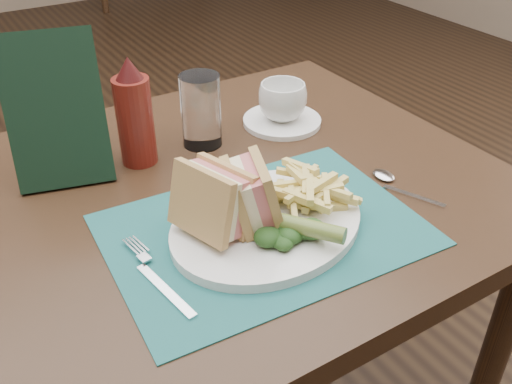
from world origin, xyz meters
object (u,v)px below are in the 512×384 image
(plate, at_px, (267,224))
(sandwich_half_b, at_px, (237,195))
(ketchup_bottle, at_px, (134,112))
(check_presenter, at_px, (55,111))
(drinking_glass, at_px, (201,111))
(table_main, at_px, (227,344))
(placemat, at_px, (264,230))
(sandwich_half_a, at_px, (201,206))
(saucer, at_px, (282,121))
(coffee_cup, at_px, (283,101))

(plate, distance_m, sandwich_half_b, 0.07)
(sandwich_half_b, xyz_separation_m, ketchup_bottle, (-0.04, 0.26, 0.03))
(plate, height_order, check_presenter, check_presenter)
(drinking_glass, distance_m, ketchup_bottle, 0.12)
(table_main, bearing_deg, placemat, -92.34)
(drinking_glass, height_order, ketchup_bottle, ketchup_bottle)
(sandwich_half_b, bearing_deg, table_main, 91.81)
(plate, xyz_separation_m, drinking_glass, (0.04, 0.28, 0.06))
(placemat, relative_size, ketchup_bottle, 2.36)
(placemat, height_order, sandwich_half_a, sandwich_half_a)
(drinking_glass, xyz_separation_m, ketchup_bottle, (-0.12, 0.00, 0.03))
(sandwich_half_a, relative_size, saucer, 0.68)
(sandwich_half_b, xyz_separation_m, coffee_cup, (0.25, 0.25, -0.02))
(coffee_cup, bearing_deg, table_main, -147.87)
(table_main, bearing_deg, check_presenter, 141.97)
(coffee_cup, bearing_deg, plate, -127.57)
(coffee_cup, bearing_deg, drinking_glass, 177.09)
(plate, height_order, drinking_glass, drinking_glass)
(placemat, xyz_separation_m, check_presenter, (-0.19, 0.30, 0.12))
(table_main, height_order, plate, plate)
(drinking_glass, bearing_deg, plate, -98.02)
(sandwich_half_a, bearing_deg, placemat, -25.26)
(placemat, distance_m, drinking_glass, 0.29)
(table_main, height_order, drinking_glass, drinking_glass)
(plate, height_order, coffee_cup, coffee_cup)
(table_main, height_order, placemat, placemat)
(plate, xyz_separation_m, coffee_cup, (0.21, 0.27, 0.04))
(plate, distance_m, drinking_glass, 0.28)
(saucer, bearing_deg, table_main, -147.87)
(plate, height_order, sandwich_half_b, sandwich_half_b)
(check_presenter, bearing_deg, saucer, 10.74)
(saucer, relative_size, ketchup_bottle, 0.81)
(plate, bearing_deg, placemat, 172.55)
(placemat, bearing_deg, plate, 5.80)
(sandwich_half_b, bearing_deg, drinking_glass, 92.96)
(table_main, relative_size, plate, 3.00)
(ketchup_bottle, bearing_deg, coffee_cup, -2.03)
(placemat, bearing_deg, check_presenter, 123.32)
(saucer, relative_size, check_presenter, 0.62)
(placemat, height_order, drinking_glass, drinking_glass)
(saucer, bearing_deg, check_presenter, 176.22)
(table_main, relative_size, check_presenter, 3.72)
(ketchup_bottle, relative_size, check_presenter, 0.77)
(sandwich_half_b, bearing_deg, check_presenter, 139.53)
(ketchup_bottle, bearing_deg, table_main, -59.85)
(plate, bearing_deg, sandwich_half_a, 160.17)
(table_main, xyz_separation_m, placemat, (-0.01, -0.14, 0.38))
(table_main, xyz_separation_m, saucer, (0.21, 0.13, 0.38))
(table_main, xyz_separation_m, sandwich_half_b, (-0.04, -0.12, 0.44))
(table_main, distance_m, placemat, 0.40)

